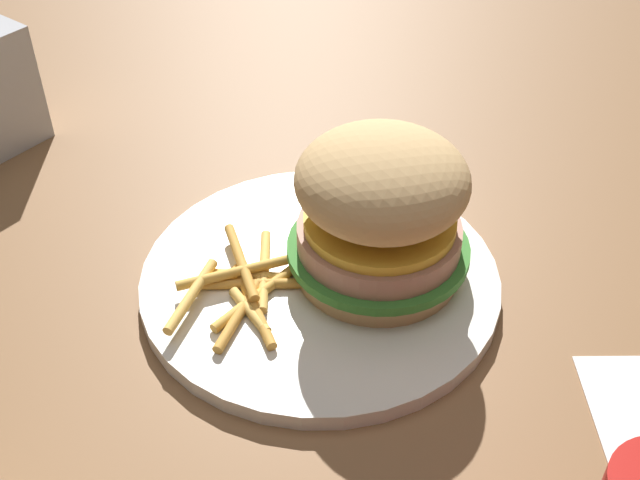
{
  "coord_description": "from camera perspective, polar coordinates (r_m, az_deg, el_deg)",
  "views": [
    {
      "loc": [
        -0.05,
        0.43,
        0.39
      ],
      "look_at": [
        -0.02,
        0.02,
        0.04
      ],
      "focal_mm": 45.04,
      "sensor_mm": 36.0,
      "label": 1
    }
  ],
  "objects": [
    {
      "name": "plate",
      "position": [
        0.56,
        0.0,
        -2.82
      ],
      "size": [
        0.25,
        0.25,
        0.01
      ],
      "primitive_type": "cylinder",
      "color": "silver",
      "rests_on": "ground_plane"
    },
    {
      "name": "fries_pile",
      "position": [
        0.54,
        -5.46,
        -3.35
      ],
      "size": [
        0.09,
        0.12,
        0.01
      ],
      "color": "gold",
      "rests_on": "plate"
    },
    {
      "name": "sandwich",
      "position": [
        0.53,
        4.32,
        2.18
      ],
      "size": [
        0.13,
        0.13,
        0.11
      ],
      "color": "tan",
      "rests_on": "plate"
    },
    {
      "name": "ground_plane",
      "position": [
        0.58,
        -1.49,
        -1.99
      ],
      "size": [
        1.6,
        1.6,
        0.0
      ],
      "primitive_type": "plane",
      "color": "brown"
    }
  ]
}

